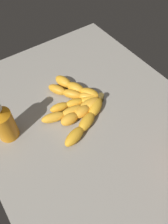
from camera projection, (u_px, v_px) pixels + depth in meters
The scene contains 3 objects.
ground_plane at pixel (97, 129), 71.29cm from camera, with size 97.79×69.70×4.98cm, color gray.
banana_bunch at pixel (78, 105), 72.20cm from camera, with size 28.63×23.29×3.76cm.
honey_bottle at pixel (3, 122), 61.89cm from camera, with size 6.33×6.33×15.21cm.
Camera 1 is at (-28.20, 25.22, 58.37)cm, focal length 34.11 mm.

